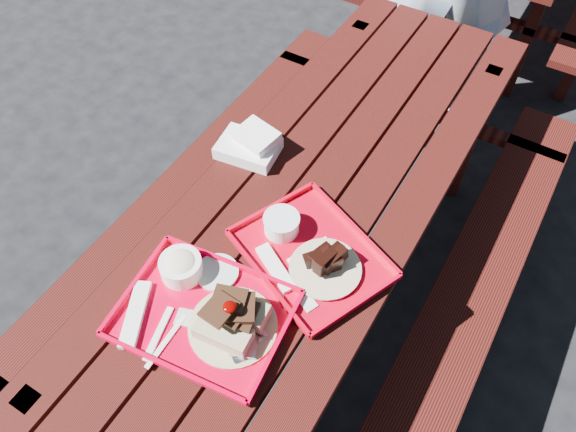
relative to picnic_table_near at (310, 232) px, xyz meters
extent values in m
plane|color=black|center=(0.00, 0.00, -0.56)|extent=(60.00, 60.00, 0.00)
cube|color=#41110C|center=(-0.30, 0.00, 0.17)|extent=(0.14, 2.40, 0.04)
cube|color=#41110C|center=(-0.15, 0.00, 0.17)|extent=(0.14, 2.40, 0.04)
cube|color=#41110C|center=(0.00, 0.00, 0.17)|extent=(0.14, 2.40, 0.04)
cube|color=#41110C|center=(0.15, 0.00, 0.17)|extent=(0.14, 2.40, 0.04)
cube|color=#41110C|center=(0.30, 0.00, 0.17)|extent=(0.14, 2.40, 0.04)
cube|color=#41110C|center=(-0.58, 0.00, -0.13)|extent=(0.25, 2.40, 0.04)
cube|color=#41110C|center=(-0.58, -0.84, -0.35)|extent=(0.06, 0.06, 0.42)
cube|color=#41110C|center=(-0.58, 0.84, -0.35)|extent=(0.06, 0.06, 0.42)
cube|color=#41110C|center=(0.58, 0.00, -0.13)|extent=(0.25, 2.40, 0.04)
cube|color=#41110C|center=(0.58, 0.84, -0.35)|extent=(0.06, 0.06, 0.42)
cube|color=#41110C|center=(-0.30, 0.96, -0.19)|extent=(0.06, 0.06, 0.75)
cube|color=#41110C|center=(0.30, 0.96, -0.19)|extent=(0.06, 0.06, 0.75)
cube|color=#41110C|center=(0.00, 0.96, -0.13)|extent=(1.40, 0.06, 0.04)
cube|color=#41110C|center=(-0.58, 1.96, -0.35)|extent=(0.06, 0.06, 0.42)
cube|color=#41110C|center=(0.58, 1.96, -0.35)|extent=(0.06, 0.06, 0.42)
cube|color=#41110C|center=(-0.30, 1.84, -0.19)|extent=(0.06, 0.06, 0.75)
cube|color=#41110C|center=(0.30, 1.84, -0.19)|extent=(0.06, 0.06, 0.75)
cube|color=#41110C|center=(0.00, 1.84, -0.13)|extent=(1.40, 0.06, 0.04)
cube|color=red|center=(-0.05, -0.53, 0.20)|extent=(0.49, 0.40, 0.01)
cube|color=red|center=(-0.07, -0.36, 0.21)|extent=(0.45, 0.06, 0.02)
cube|color=red|center=(-0.03, -0.71, 0.21)|extent=(0.45, 0.06, 0.02)
cube|color=red|center=(0.18, -0.51, 0.21)|extent=(0.05, 0.35, 0.02)
cube|color=red|center=(-0.27, -0.56, 0.21)|extent=(0.05, 0.35, 0.02)
cylinder|color=tan|center=(0.05, -0.52, 0.21)|extent=(0.25, 0.25, 0.01)
cube|color=tan|center=(0.05, -0.56, 0.24)|extent=(0.16, 0.09, 0.05)
cube|color=tan|center=(0.05, -0.48, 0.24)|extent=(0.16, 0.09, 0.05)
ellipsoid|color=#520100|center=(0.05, -0.52, 0.33)|extent=(0.04, 0.04, 0.01)
cylinder|color=white|center=(-0.18, -0.45, 0.23)|extent=(0.12, 0.12, 0.06)
ellipsoid|color=#F1E2C2|center=(-0.18, -0.45, 0.25)|extent=(0.11, 0.11, 0.05)
cylinder|color=silver|center=(-0.09, -0.40, 0.21)|extent=(0.13, 0.13, 0.01)
cube|color=white|center=(-0.21, -0.63, 0.21)|extent=(0.13, 0.21, 0.02)
cube|color=white|center=(-0.12, -0.64, 0.21)|extent=(0.06, 0.16, 0.01)
cube|color=white|center=(-0.08, -0.65, 0.20)|extent=(0.02, 0.18, 0.01)
cube|color=#B1CAC5|center=(-0.08, -0.57, 0.20)|extent=(0.07, 0.07, 0.00)
cube|color=red|center=(0.11, -0.20, 0.20)|extent=(0.53, 0.48, 0.01)
cube|color=red|center=(0.18, -0.05, 0.21)|extent=(0.40, 0.18, 0.02)
cube|color=red|center=(0.05, -0.35, 0.21)|extent=(0.40, 0.18, 0.02)
cube|color=red|center=(0.31, -0.29, 0.21)|extent=(0.14, 0.31, 0.02)
cube|color=red|center=(-0.09, -0.12, 0.21)|extent=(0.14, 0.31, 0.02)
cube|color=white|center=(0.16, -0.22, 0.21)|extent=(0.19, 0.19, 0.01)
cylinder|color=#CEB494|center=(0.18, -0.23, 0.21)|extent=(0.22, 0.22, 0.01)
cylinder|color=white|center=(-0.01, -0.17, 0.23)|extent=(0.11, 0.11, 0.05)
cylinder|color=white|center=(-0.01, -0.17, 0.26)|extent=(0.11, 0.11, 0.01)
cube|color=white|center=(0.05, -0.30, 0.21)|extent=(0.17, 0.12, 0.01)
cube|color=silver|center=(0.19, -0.35, 0.20)|extent=(0.06, 0.06, 0.00)
cube|color=white|center=(-0.29, 0.06, 0.21)|extent=(0.22, 0.18, 0.05)
cube|color=white|center=(-0.27, 0.09, 0.25)|extent=(0.16, 0.14, 0.04)
camera|label=1|loc=(0.54, -1.04, 1.62)|focal=35.00mm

